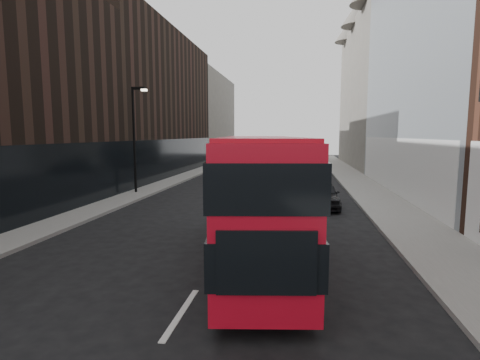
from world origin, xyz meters
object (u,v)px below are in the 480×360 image
at_px(street_lamp, 135,132).
at_px(grey_bus, 284,152).
at_px(car_c, 309,168).
at_px(car_a, 323,194).
at_px(red_bus, 258,194).
at_px(car_b, 317,189).

xyz_separation_m(street_lamp, grey_bus, (9.02, 22.56, -2.29)).
relative_size(grey_bus, car_c, 2.07).
relative_size(grey_bus, car_a, 2.61).
bearing_deg(red_bus, street_lamp, 120.05).
relative_size(car_a, car_b, 1.07).
distance_m(street_lamp, car_b, 12.50).
bearing_deg(car_c, street_lamp, -137.15).
distance_m(grey_bus, car_b, 22.79).
bearing_deg(car_c, red_bus, -99.44).
height_order(street_lamp, car_a, street_lamp).
relative_size(red_bus, car_a, 2.36).
height_order(car_a, car_b, car_a).
relative_size(street_lamp, car_a, 1.65).
distance_m(red_bus, grey_bus, 34.81).
xyz_separation_m(car_b, car_c, (-0.16, 12.73, 0.13)).
height_order(red_bus, car_b, red_bus).
relative_size(red_bus, car_c, 1.87).
distance_m(street_lamp, car_c, 17.71).
bearing_deg(car_c, car_a, -92.97).
distance_m(car_a, car_b, 2.73).
bearing_deg(red_bus, car_a, 66.70).
relative_size(car_b, car_c, 0.74).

